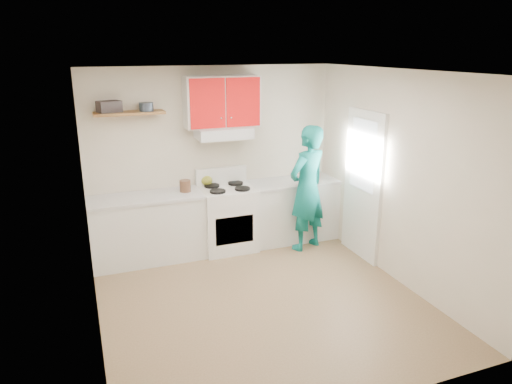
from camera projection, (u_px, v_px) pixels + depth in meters
name	position (u px, v px, depth m)	size (l,w,h in m)	color
floor	(261.00, 300.00, 5.57)	(3.80, 3.80, 0.00)	brown
ceiling	(262.00, 72.00, 4.82)	(3.60, 3.80, 0.04)	white
back_wall	(213.00, 158.00, 6.89)	(3.60, 0.04, 2.60)	beige
front_wall	(356.00, 265.00, 3.50)	(3.60, 0.04, 2.60)	beige
left_wall	(88.00, 214.00, 4.58)	(0.04, 3.80, 2.60)	beige
right_wall	(398.00, 178.00, 5.81)	(0.04, 3.80, 2.60)	beige
door	(363.00, 185.00, 6.51)	(0.05, 0.85, 2.05)	white
door_glass	(363.00, 155.00, 6.37)	(0.01, 0.55, 0.95)	white
counter_left	(148.00, 229.00, 6.52)	(1.52, 0.60, 0.90)	silver
counter_right	(292.00, 210.00, 7.26)	(1.32, 0.60, 0.90)	silver
stove	(228.00, 219.00, 6.88)	(0.76, 0.65, 0.92)	white
range_hood	(224.00, 133.00, 6.62)	(0.76, 0.44, 0.15)	silver
upper_cabinets	(222.00, 102.00, 6.54)	(1.02, 0.33, 0.70)	red
shelf	(129.00, 113.00, 6.16)	(0.90, 0.30, 0.04)	brown
books	(109.00, 107.00, 6.08)	(0.28, 0.20, 0.15)	#363031
tin	(146.00, 107.00, 6.18)	(0.18, 0.18, 0.11)	#333D4C
kettle	(207.00, 180.00, 6.87)	(0.17, 0.17, 0.14)	olive
crock	(185.00, 187.00, 6.57)	(0.15, 0.15, 0.18)	#4E3222
cutting_board	(269.00, 185.00, 6.93)	(0.27, 0.20, 0.02)	olive
silicone_mat	(308.00, 181.00, 7.17)	(0.30, 0.25, 0.01)	red
person	(307.00, 188.00, 6.78)	(0.66, 0.43, 1.82)	#0C6E69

